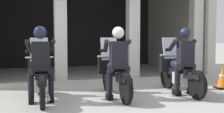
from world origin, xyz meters
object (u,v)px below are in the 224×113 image
object	(u,v)px
police_officer_left	(40,58)
motorcycle_right	(178,72)
police_officer_right	(185,55)
motorcycle_left	(40,77)
motorcycle_center	(114,75)
police_officer_center	(118,56)
traffic_cone_flank	(222,78)

from	to	relation	value
police_officer_left	motorcycle_right	distance (m)	3.32
police_officer_right	motorcycle_left	bearing A→B (deg)	-179.64
motorcycle_right	police_officer_right	world-z (taller)	police_officer_right
motorcycle_center	police_officer_center	distance (m)	0.52
police_officer_left	motorcycle_right	bearing A→B (deg)	11.31
motorcycle_left	motorcycle_right	world-z (taller)	same
motorcycle_left	motorcycle_right	size ratio (longest dim) A/B	1.00
police_officer_left	police_officer_right	bearing A→B (deg)	6.36
motorcycle_right	traffic_cone_flank	distance (m)	1.42
police_officer_center	police_officer_right	size ratio (longest dim) A/B	1.00
motorcycle_center	police_officer_center	xyz separation A→B (m)	(-0.00, -0.28, 0.44)
motorcycle_right	motorcycle_center	bearing A→B (deg)	-173.14
motorcycle_center	traffic_cone_flank	distance (m)	3.05
police_officer_center	police_officer_right	bearing A→B (deg)	0.96
motorcycle_left	police_officer_right	xyz separation A→B (m)	(3.28, -0.37, 0.44)
motorcycle_center	traffic_cone_flank	size ratio (longest dim) A/B	3.46
traffic_cone_flank	police_officer_center	bearing A→B (deg)	-171.67
motorcycle_center	motorcycle_right	size ratio (longest dim) A/B	1.00
motorcycle_left	motorcycle_center	distance (m)	1.64
police_officer_center	motorcycle_right	world-z (taller)	police_officer_center
motorcycle_right	traffic_cone_flank	world-z (taller)	motorcycle_right
motorcycle_left	police_officer_right	world-z (taller)	police_officer_right
traffic_cone_flank	motorcycle_center	bearing A→B (deg)	-176.96
motorcycle_left	police_officer_center	distance (m)	1.74
motorcycle_left	traffic_cone_flank	bearing A→B (deg)	8.80
police_officer_center	police_officer_right	xyz separation A→B (m)	(1.64, 0.00, -0.00)
police_officer_center	police_officer_right	distance (m)	1.64
police_officer_left	motorcycle_center	size ratio (longest dim) A/B	0.78
police_officer_center	motorcycle_right	xyz separation A→B (m)	(1.64, 0.28, -0.44)
police_officer_left	police_officer_center	world-z (taller)	same
police_officer_right	traffic_cone_flank	world-z (taller)	police_officer_right
police_officer_right	traffic_cone_flank	xyz separation A→B (m)	(1.40, 0.44, -0.65)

